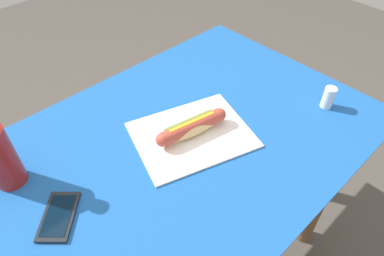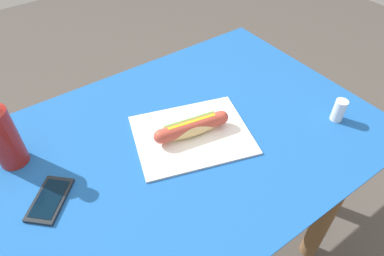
% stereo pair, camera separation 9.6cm
% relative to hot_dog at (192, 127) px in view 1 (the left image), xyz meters
% --- Properties ---
extents(dining_table, '(1.20, 0.79, 0.75)m').
position_rel_hot_dog_xyz_m(dining_table, '(-0.06, 0.00, -0.17)').
color(dining_table, brown).
rests_on(dining_table, ground).
extents(paper_wrapper, '(0.38, 0.34, 0.01)m').
position_rel_hot_dog_xyz_m(paper_wrapper, '(-0.00, -0.00, -0.03)').
color(paper_wrapper, silver).
rests_on(paper_wrapper, dining_table).
extents(hot_dog, '(0.22, 0.08, 0.05)m').
position_rel_hot_dog_xyz_m(hot_dog, '(0.00, 0.00, 0.00)').
color(hot_dog, '#E5BC75').
rests_on(hot_dog, paper_wrapper).
extents(cell_phone, '(0.14, 0.14, 0.01)m').
position_rel_hot_dog_xyz_m(cell_phone, '(-0.41, 0.02, -0.03)').
color(cell_phone, black).
rests_on(cell_phone, dining_table).
extents(salt_shaker, '(0.04, 0.04, 0.07)m').
position_rel_hot_dog_xyz_m(salt_shaker, '(0.39, -0.20, 0.00)').
color(salt_shaker, silver).
rests_on(salt_shaker, dining_table).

